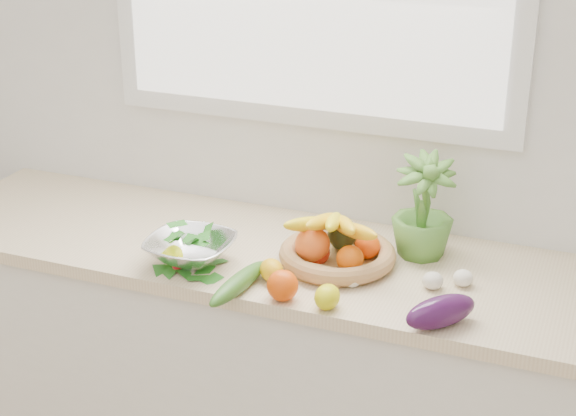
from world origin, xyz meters
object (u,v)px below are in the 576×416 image
at_px(eggplant, 441,312).
at_px(fruit_basket, 336,248).
at_px(cucumber, 238,283).
at_px(colander_with_spinach, 190,244).
at_px(apple, 317,252).
at_px(potted_herb, 423,208).

distance_m(eggplant, fruit_basket, 0.42).
distance_m(cucumber, colander_with_spinach, 0.22).
xyz_separation_m(apple, potted_herb, (0.26, 0.17, 0.11)).
distance_m(eggplant, cucumber, 0.54).
height_order(apple, cucumber, apple).
height_order(eggplant, potted_herb, potted_herb).
height_order(eggplant, cucumber, eggplant).
height_order(eggplant, colander_with_spinach, colander_with_spinach).
relative_size(apple, fruit_basket, 0.19).
bearing_deg(potted_herb, apple, -146.61).
xyz_separation_m(potted_herb, colander_with_spinach, (-0.59, -0.30, -0.08)).
bearing_deg(eggplant, colander_with_spinach, 173.97).
relative_size(eggplant, potted_herb, 0.64).
height_order(apple, fruit_basket, fruit_basket).
bearing_deg(potted_herb, fruit_basket, -144.86).
distance_m(eggplant, potted_herb, 0.42).
bearing_deg(apple, potted_herb, 33.39).
relative_size(apple, colander_with_spinach, 0.30).
bearing_deg(potted_herb, eggplant, -69.52).
relative_size(eggplant, cucumber, 0.73).
height_order(potted_herb, fruit_basket, potted_herb).
bearing_deg(colander_with_spinach, apple, 21.76).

